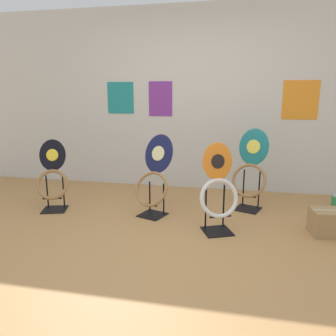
% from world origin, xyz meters
% --- Properties ---
extents(ground_plane, '(14.00, 14.00, 0.00)m').
position_xyz_m(ground_plane, '(0.00, 0.00, 0.00)').
color(ground_plane, '#B7844C').
extents(wall_back, '(8.00, 0.07, 2.60)m').
position_xyz_m(wall_back, '(0.00, 2.14, 1.30)').
color(wall_back, silver).
rests_on(wall_back, ground_plane).
extents(toilet_seat_display_teal_sax, '(0.46, 0.40, 0.98)m').
position_xyz_m(toilet_seat_display_teal_sax, '(0.78, 1.30, 0.48)').
color(toilet_seat_display_teal_sax, black).
rests_on(toilet_seat_display_teal_sax, ground_plane).
extents(toilet_seat_display_navy_moon, '(0.50, 0.48, 0.93)m').
position_xyz_m(toilet_seat_display_navy_moon, '(-0.31, 0.88, 0.44)').
color(toilet_seat_display_navy_moon, black).
rests_on(toilet_seat_display_navy_moon, ground_plane).
extents(toilet_seat_display_orange_sun, '(0.43, 0.37, 0.92)m').
position_xyz_m(toilet_seat_display_orange_sun, '(0.44, 0.52, 0.43)').
color(toilet_seat_display_orange_sun, black).
rests_on(toilet_seat_display_orange_sun, ground_plane).
extents(toilet_seat_display_jazz_black, '(0.41, 0.36, 0.85)m').
position_xyz_m(toilet_seat_display_jazz_black, '(-1.55, 0.79, 0.39)').
color(toilet_seat_display_jazz_black, black).
rests_on(toilet_seat_display_jazz_black, ground_plane).
extents(storage_box, '(0.42, 0.32, 0.26)m').
position_xyz_m(storage_box, '(1.57, 0.69, 0.13)').
color(storage_box, '#A37F51').
rests_on(storage_box, ground_plane).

